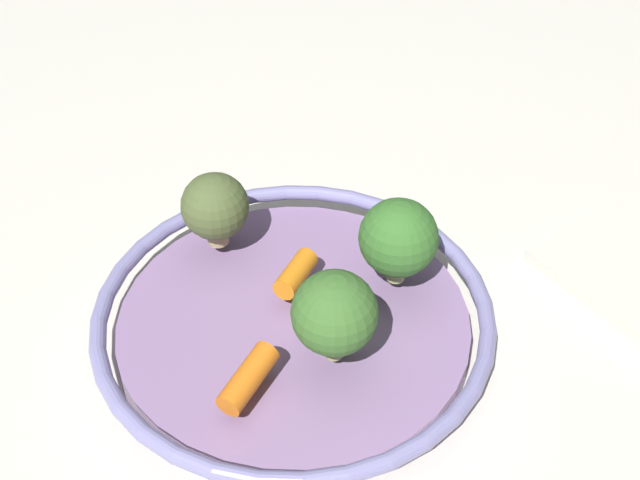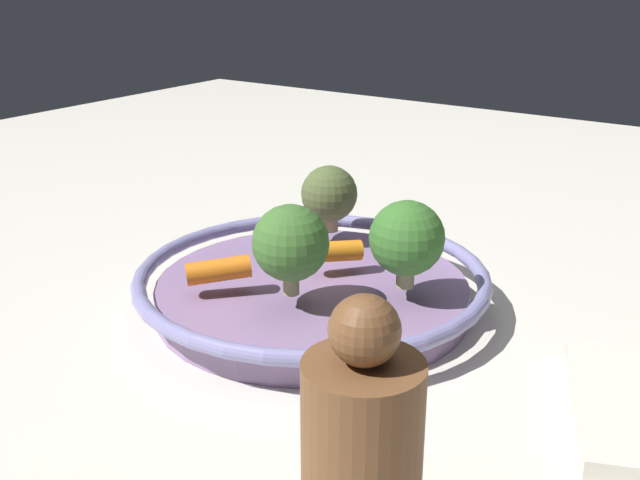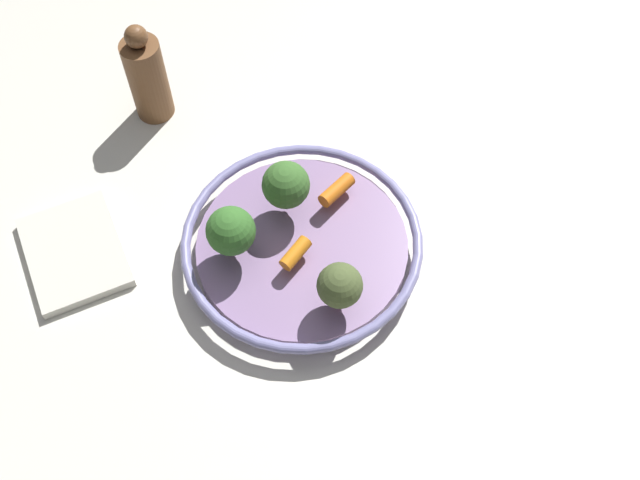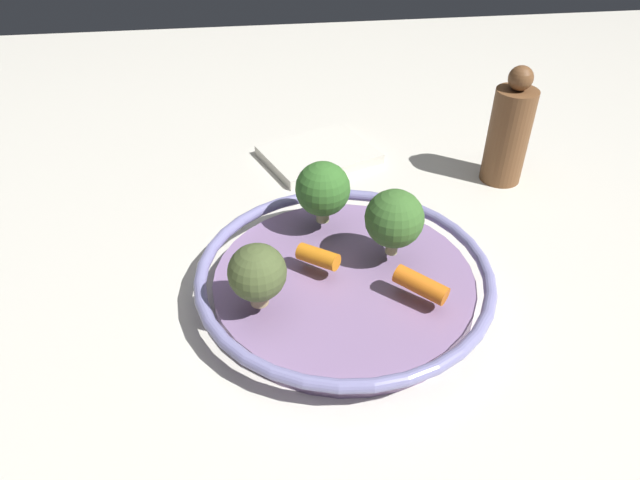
{
  "view_description": "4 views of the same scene",
  "coord_description": "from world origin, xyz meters",
  "px_view_note": "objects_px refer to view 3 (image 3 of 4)",
  "views": [
    {
      "loc": [
        -0.44,
        0.1,
        0.51
      ],
      "look_at": [
        0.03,
        -0.03,
        0.07
      ],
      "focal_mm": 49.29,
      "sensor_mm": 36.0,
      "label": 1
    },
    {
      "loc": [
        -0.49,
        -0.35,
        0.29
      ],
      "look_at": [
        0.02,
        0.0,
        0.06
      ],
      "focal_mm": 43.21,
      "sensor_mm": 36.0,
      "label": 2
    },
    {
      "loc": [
        0.49,
        -0.0,
        0.83
      ],
      "look_at": [
        0.02,
        0.02,
        0.07
      ],
      "focal_mm": 42.6,
      "sensor_mm": 36.0,
      "label": 3
    },
    {
      "loc": [
        0.08,
        0.43,
        0.4
      ],
      "look_at": [
        0.02,
        -0.02,
        0.06
      ],
      "focal_mm": 32.19,
      "sensor_mm": 36.0,
      "label": 4
    }
  ],
  "objects_px": {
    "broccoli_floret_large": "(231,231)",
    "baby_carrot_center": "(296,253)",
    "pepper_mill": "(147,77)",
    "serving_bowl": "(302,246)",
    "baby_carrot_right": "(337,190)",
    "dish_towel": "(75,252)",
    "broccoli_floret_small": "(286,185)",
    "broccoli_floret_edge": "(340,286)"
  },
  "relations": [
    {
      "from": "broccoli_floret_large",
      "to": "baby_carrot_center",
      "type": "bearing_deg",
      "value": 78.74
    },
    {
      "from": "baby_carrot_center",
      "to": "pepper_mill",
      "type": "height_order",
      "value": "pepper_mill"
    },
    {
      "from": "serving_bowl",
      "to": "baby_carrot_right",
      "type": "height_order",
      "value": "baby_carrot_right"
    },
    {
      "from": "serving_bowl",
      "to": "pepper_mill",
      "type": "relative_size",
      "value": 1.92
    },
    {
      "from": "pepper_mill",
      "to": "dish_towel",
      "type": "distance_m",
      "value": 0.26
    },
    {
      "from": "baby_carrot_right",
      "to": "broccoli_floret_large",
      "type": "distance_m",
      "value": 0.15
    },
    {
      "from": "broccoli_floret_large",
      "to": "pepper_mill",
      "type": "bearing_deg",
      "value": -155.42
    },
    {
      "from": "broccoli_floret_small",
      "to": "pepper_mill",
      "type": "bearing_deg",
      "value": -136.79
    },
    {
      "from": "serving_bowl",
      "to": "dish_towel",
      "type": "relative_size",
      "value": 2.02
    },
    {
      "from": "broccoli_floret_small",
      "to": "broccoli_floret_large",
      "type": "relative_size",
      "value": 1.02
    },
    {
      "from": "broccoli_floret_small",
      "to": "broccoli_floret_large",
      "type": "distance_m",
      "value": 0.09
    },
    {
      "from": "baby_carrot_right",
      "to": "broccoli_floret_small",
      "type": "height_order",
      "value": "broccoli_floret_small"
    },
    {
      "from": "broccoli_floret_large",
      "to": "baby_carrot_right",
      "type": "bearing_deg",
      "value": 120.2
    },
    {
      "from": "serving_bowl",
      "to": "broccoli_floret_edge",
      "type": "distance_m",
      "value": 0.11
    },
    {
      "from": "broccoli_floret_large",
      "to": "dish_towel",
      "type": "bearing_deg",
      "value": -96.21
    },
    {
      "from": "broccoli_floret_large",
      "to": "pepper_mill",
      "type": "height_order",
      "value": "pepper_mill"
    },
    {
      "from": "broccoli_floret_large",
      "to": "pepper_mill",
      "type": "xyz_separation_m",
      "value": [
        -0.26,
        -0.12,
        -0.01
      ]
    },
    {
      "from": "broccoli_floret_edge",
      "to": "broccoli_floret_small",
      "type": "relative_size",
      "value": 0.88
    },
    {
      "from": "broccoli_floret_edge",
      "to": "dish_towel",
      "type": "bearing_deg",
      "value": -106.64
    },
    {
      "from": "dish_towel",
      "to": "broccoli_floret_edge",
      "type": "bearing_deg",
      "value": 73.36
    },
    {
      "from": "broccoli_floret_large",
      "to": "broccoli_floret_small",
      "type": "bearing_deg",
      "value": 133.35
    },
    {
      "from": "broccoli_floret_edge",
      "to": "dish_towel",
      "type": "distance_m",
      "value": 0.35
    },
    {
      "from": "serving_bowl",
      "to": "baby_carrot_center",
      "type": "distance_m",
      "value": 0.04
    },
    {
      "from": "serving_bowl",
      "to": "baby_carrot_right",
      "type": "xyz_separation_m",
      "value": [
        -0.06,
        0.05,
        0.03
      ]
    },
    {
      "from": "broccoli_floret_edge",
      "to": "pepper_mill",
      "type": "distance_m",
      "value": 0.41
    },
    {
      "from": "baby_carrot_center",
      "to": "broccoli_floret_large",
      "type": "xyz_separation_m",
      "value": [
        -0.01,
        -0.07,
        0.03
      ]
    },
    {
      "from": "baby_carrot_center",
      "to": "pepper_mill",
      "type": "relative_size",
      "value": 0.27
    },
    {
      "from": "serving_bowl",
      "to": "dish_towel",
      "type": "height_order",
      "value": "serving_bowl"
    },
    {
      "from": "broccoli_floret_small",
      "to": "dish_towel",
      "type": "relative_size",
      "value": 0.49
    },
    {
      "from": "baby_carrot_right",
      "to": "dish_towel",
      "type": "height_order",
      "value": "baby_carrot_right"
    },
    {
      "from": "broccoli_floret_large",
      "to": "pepper_mill",
      "type": "relative_size",
      "value": 0.45
    },
    {
      "from": "pepper_mill",
      "to": "dish_towel",
      "type": "xyz_separation_m",
      "value": [
        0.24,
        -0.09,
        -0.06
      ]
    },
    {
      "from": "serving_bowl",
      "to": "baby_carrot_center",
      "type": "relative_size",
      "value": 6.97
    },
    {
      "from": "dish_towel",
      "to": "baby_carrot_right",
      "type": "bearing_deg",
      "value": 99.03
    },
    {
      "from": "serving_bowl",
      "to": "broccoli_floret_small",
      "type": "relative_size",
      "value": 4.17
    },
    {
      "from": "serving_bowl",
      "to": "broccoli_floret_edge",
      "type": "bearing_deg",
      "value": 25.28
    },
    {
      "from": "pepper_mill",
      "to": "baby_carrot_center",
      "type": "bearing_deg",
      "value": 35.2
    },
    {
      "from": "baby_carrot_right",
      "to": "broccoli_floret_large",
      "type": "height_order",
      "value": "broccoli_floret_large"
    },
    {
      "from": "broccoli_floret_large",
      "to": "dish_towel",
      "type": "distance_m",
      "value": 0.22
    },
    {
      "from": "serving_bowl",
      "to": "dish_towel",
      "type": "bearing_deg",
      "value": -92.31
    },
    {
      "from": "broccoli_floret_small",
      "to": "pepper_mill",
      "type": "distance_m",
      "value": 0.27
    },
    {
      "from": "baby_carrot_right",
      "to": "broccoli_floret_small",
      "type": "xyz_separation_m",
      "value": [
        0.01,
        -0.06,
        0.03
      ]
    }
  ]
}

